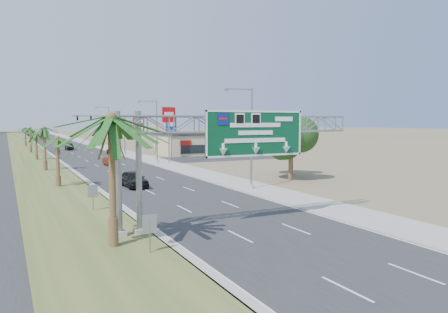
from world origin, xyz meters
TOP-DOWN VIEW (x-y plane):
  - ground at (0.00, 0.00)m, footprint 600.00×600.00m
  - road at (0.00, 110.00)m, footprint 12.00×300.00m
  - sidewalk_right at (8.50, 110.00)m, footprint 4.00×300.00m
  - median_grass at (-10.00, 110.00)m, footprint 7.00×300.00m
  - sign_gantry at (-1.06, 9.93)m, footprint 16.75×1.24m
  - palm_near at (-9.20, 8.00)m, footprint 5.70×5.70m
  - palm_row_b at (-9.50, 32.00)m, footprint 3.99×3.99m
  - palm_row_c at (-9.50, 48.00)m, footprint 3.99×3.99m
  - palm_row_d at (-9.50, 66.00)m, footprint 3.99×3.99m
  - palm_row_e at (-9.50, 85.00)m, footprint 3.99×3.99m
  - palm_row_f at (-9.50, 110.00)m, footprint 3.99×3.99m
  - streetlight_near at (7.30, 22.00)m, footprint 3.27×0.44m
  - streetlight_mid at (7.30, 52.00)m, footprint 3.27×0.44m
  - streetlight_far at (7.30, 88.00)m, footprint 3.27×0.44m
  - signal_mast at (5.17, 71.97)m, footprint 10.28×0.71m
  - store_building at (22.00, 66.00)m, footprint 18.00×10.00m
  - oak_near at (15.00, 26.00)m, footprint 4.50×4.50m
  - oak_far at (18.00, 30.00)m, footprint 3.50×3.50m
  - median_signback_a at (-7.80, 6.00)m, footprint 0.75×0.08m
  - median_signback_b at (-8.50, 18.00)m, footprint 0.75×0.08m
  - building_distant_right at (30.00, 140.00)m, footprint 20.00×12.00m
  - car_left_lane at (-2.61, 28.60)m, footprint 2.23×5.05m
  - car_mid_lane at (-0.08, 51.08)m, footprint 1.85×4.08m
  - car_right_lane at (5.10, 72.87)m, footprint 2.43×4.80m
  - car_far at (-1.07, 90.69)m, footprint 2.58×5.22m
  - pole_sign_red_near at (9.00, 50.55)m, footprint 2.40×0.91m
  - pole_sign_blue at (12.56, 59.39)m, footprint 2.02×0.52m
  - pole_sign_red_far at (9.00, 68.02)m, footprint 2.22×0.74m

SIDE VIEW (x-z plane):
  - ground at x=0.00m, z-range 0.00..0.00m
  - road at x=0.00m, z-range 0.00..0.02m
  - sidewalk_right at x=8.50m, z-range 0.00..0.10m
  - median_grass at x=-10.00m, z-range 0.00..0.12m
  - car_mid_lane at x=-0.08m, z-range 0.00..1.30m
  - car_right_lane at x=5.10m, z-range 0.00..1.30m
  - car_far at x=-1.07m, z-range 0.00..1.46m
  - car_left_lane at x=-2.61m, z-range 0.00..1.69m
  - median_signback_a at x=-7.80m, z-range 0.41..2.49m
  - median_signback_b at x=-8.50m, z-range 0.41..2.49m
  - store_building at x=22.00m, z-range 0.00..4.00m
  - building_distant_right at x=30.00m, z-range 0.00..5.00m
  - oak_far at x=18.00m, z-range 1.02..6.62m
  - palm_row_d at x=-9.50m, z-range 1.69..7.14m
  - oak_near at x=15.00m, z-range 1.13..7.93m
  - streetlight_near at x=7.30m, z-range -0.31..9.69m
  - streetlight_mid at x=7.30m, z-range -0.31..9.69m
  - streetlight_far at x=7.30m, z-range -0.31..9.69m
  - palm_row_f at x=-9.50m, z-range 1.83..7.58m
  - signal_mast at x=5.17m, z-range 0.85..8.85m
  - palm_row_b at x=-9.50m, z-range 1.93..7.87m
  - palm_row_e at x=-9.50m, z-range 2.02..8.16m
  - palm_row_c at x=-9.50m, z-range 2.29..9.04m
  - pole_sign_blue at x=12.56m, z-range 1.97..9.99m
  - sign_gantry at x=-1.06m, z-range 2.31..9.81m
  - pole_sign_red_far at x=9.00m, z-range 2.23..10.00m
  - palm_near at x=-9.20m, z-range 2.76..11.11m
  - pole_sign_red_near at x=9.00m, z-range 2.62..11.74m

